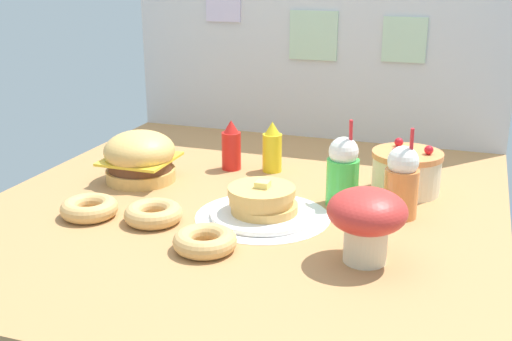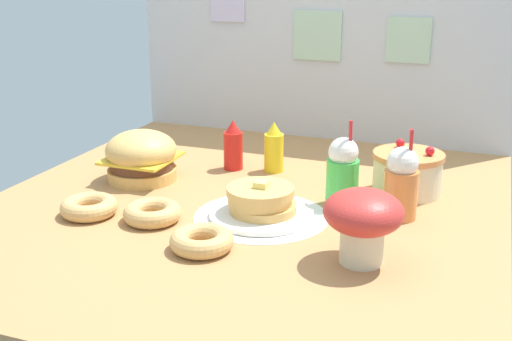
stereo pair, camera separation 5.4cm
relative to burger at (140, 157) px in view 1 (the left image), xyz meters
name	(u,v)px [view 1 (the left image)]	position (x,y,z in m)	size (l,w,h in m)	color
ground_plane	(243,207)	(0.52, -0.12, -0.11)	(1.97, 2.13, 0.02)	#B27F4C
back_wall	(314,38)	(0.52, 0.94, 0.42)	(1.97, 0.04, 1.04)	silver
doily_mat	(263,216)	(0.63, -0.22, -0.10)	(0.50, 0.50, 0.00)	white
burger	(140,157)	(0.00, 0.00, 0.00)	(0.30, 0.30, 0.22)	#DBA859
pancake_stack	(263,204)	(0.63, -0.22, -0.05)	(0.39, 0.39, 0.14)	white
layer_cake	(406,172)	(1.09, 0.23, -0.02)	(0.29, 0.29, 0.21)	beige
ketchup_bottle	(231,147)	(0.31, 0.28, 0.00)	(0.09, 0.09, 0.23)	red
mustard_bottle	(272,148)	(0.49, 0.31, 0.00)	(0.09, 0.09, 0.23)	yellow
cream_soda_cup	(343,172)	(0.88, 0.01, 0.03)	(0.13, 0.13, 0.34)	green
orange_float_cup	(402,182)	(1.11, -0.04, 0.03)	(0.13, 0.13, 0.34)	orange
donut_pink_glaze	(89,208)	(0.02, -0.42, -0.07)	(0.21, 0.21, 0.06)	tan
donut_chocolate	(153,213)	(0.27, -0.39, -0.07)	(0.21, 0.21, 0.06)	tan
donut_vanilla	(205,241)	(0.54, -0.55, -0.07)	(0.21, 0.21, 0.06)	tan
mushroom_stool	(367,218)	(1.05, -0.46, 0.04)	(0.25, 0.25, 0.24)	beige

